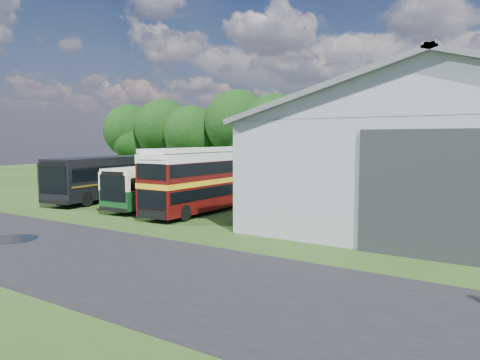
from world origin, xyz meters
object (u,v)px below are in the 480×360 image
Objects in this scene: bus_green_single at (166,184)px; bus_maroon_double at (203,180)px; bus_dark_single at (112,176)px; storage_shed at (475,146)px.

bus_green_single is 1.08× the size of bus_maroon_double.
bus_maroon_double is (3.86, -0.78, 0.53)m from bus_green_single.
bus_green_single is 0.85× the size of bus_dark_single.
bus_green_single is 6.13m from bus_dark_single.
storage_shed reaches higher than bus_green_single.
bus_maroon_double reaches higher than bus_green_single.
bus_green_single is at bearing -14.49° from bus_dark_single.
bus_maroon_double reaches higher than bus_dark_single.
bus_maroon_double is (-14.23, -7.77, -2.14)m from storage_shed.
bus_maroon_double is 10.05m from bus_dark_single.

